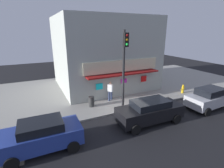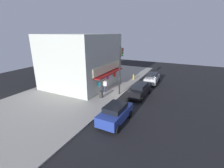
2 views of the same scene
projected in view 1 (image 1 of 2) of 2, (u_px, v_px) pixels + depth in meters
ground_plane at (127, 112)px, 13.19m from camera, size 51.46×51.46×0.00m
sidewalk at (98, 88)px, 18.38m from camera, size 34.30×12.13×0.12m
corner_building at (104, 52)px, 18.50m from camera, size 9.59×9.20×7.28m
traffic_light at (124, 61)px, 12.24m from camera, size 0.32×0.58×5.97m
fire_hydrant at (183, 89)px, 16.71m from camera, size 0.46×0.22×0.86m
trash_can at (91, 102)px, 13.73m from camera, size 0.45×0.45×0.83m
pedestrian at (110, 90)px, 14.83m from camera, size 0.52×0.55×1.70m
parked_car_black at (150, 111)px, 11.42m from camera, size 4.61×2.08×1.63m
parked_car_blue at (42, 135)px, 8.76m from camera, size 3.99×2.07×1.65m
parked_car_silver at (209, 98)px, 13.64m from camera, size 4.00×2.04×1.67m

